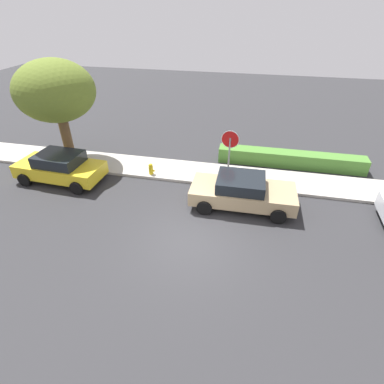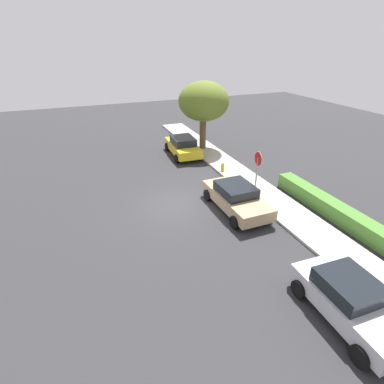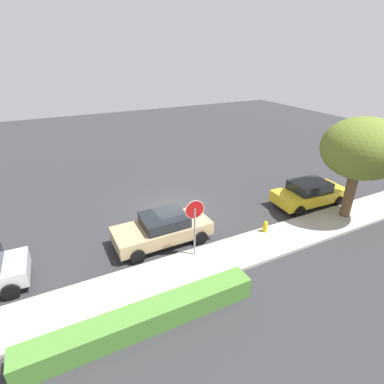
{
  "view_description": "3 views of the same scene",
  "coord_description": "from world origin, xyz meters",
  "views": [
    {
      "loc": [
        1.82,
        -8.21,
        7.67
      ],
      "look_at": [
        -0.4,
        2.14,
        0.75
      ],
      "focal_mm": 28.0,
      "sensor_mm": 36.0,
      "label": 1
    },
    {
      "loc": [
        13.56,
        -4.53,
        8.07
      ],
      "look_at": [
        0.57,
        0.65,
        0.89
      ],
      "focal_mm": 28.0,
      "sensor_mm": 36.0,
      "label": 2
    },
    {
      "loc": [
        5.66,
        13.7,
        8.14
      ],
      "look_at": [
        -0.58,
        1.2,
        1.45
      ],
      "focal_mm": 28.0,
      "sensor_mm": 36.0,
      "label": 3
    }
  ],
  "objects": [
    {
      "name": "fire_hydrant",
      "position": [
        -2.98,
        4.29,
        0.36
      ],
      "size": [
        0.3,
        0.22,
        0.72
      ],
      "color": "gold",
      "rests_on": "ground_plane"
    },
    {
      "name": "street_tree_near_corner",
      "position": [
        -7.85,
        4.98,
        3.8
      ],
      "size": [
        3.87,
        3.87,
        5.32
      ],
      "color": "brown",
      "rests_on": "ground_plane"
    },
    {
      "name": "front_yard_hedge",
      "position": [
        3.95,
        6.92,
        0.4
      ],
      "size": [
        7.61,
        0.84,
        0.79
      ],
      "color": "#4C8433",
      "rests_on": "ground_plane"
    },
    {
      "name": "parked_car_tan",
      "position": [
        1.67,
        2.69,
        0.72
      ],
      "size": [
        4.44,
        2.15,
        1.4
      ],
      "color": "tan",
      "rests_on": "ground_plane"
    },
    {
      "name": "ground_plane",
      "position": [
        0.0,
        0.0,
        0.0
      ],
      "size": [
        60.0,
        60.0,
        0.0
      ],
      "primitive_type": "plane",
      "color": "#2D2D30"
    },
    {
      "name": "sidewalk_curb",
      "position": [
        0.0,
        5.02,
        0.07
      ],
      "size": [
        32.0,
        2.11,
        0.14
      ],
      "primitive_type": "cube",
      "color": "#B2ADA3",
      "rests_on": "ground_plane"
    },
    {
      "name": "parked_car_yellow",
      "position": [
        -7.14,
        2.98,
        0.75
      ],
      "size": [
        4.27,
        2.19,
        1.45
      ],
      "color": "yellow",
      "rests_on": "ground_plane"
    },
    {
      "name": "stop_sign",
      "position": [
        0.88,
        4.36,
        1.9
      ],
      "size": [
        0.82,
        0.09,
        2.74
      ],
      "color": "gray",
      "rests_on": "ground_plane"
    }
  ]
}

